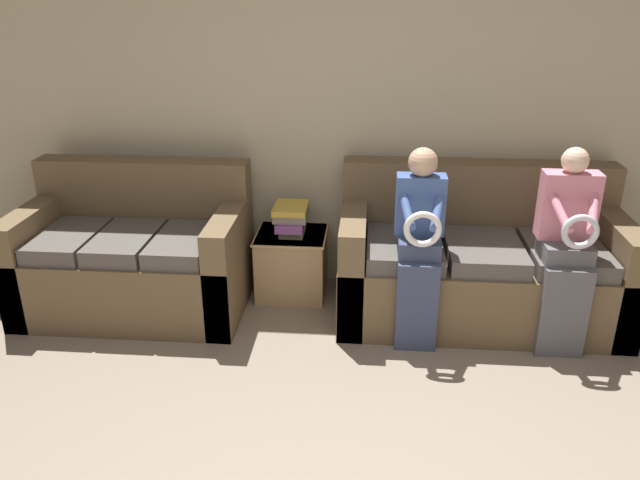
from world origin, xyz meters
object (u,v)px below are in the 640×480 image
Objects in this scene: couch_side at (136,258)px; book_stack at (291,218)px; couch_main at (478,265)px; child_left_seated at (419,240)px; child_right_seated at (567,245)px; side_shelf at (292,263)px.

book_stack is at bearing 14.06° from couch_side.
couch_main is 6.12× the size of book_stack.
couch_side is at bearing -165.94° from book_stack.
couch_main is 2.29m from couch_side.
child_left_seated is 4.04× the size of book_stack.
child_left_seated is (1.86, -0.28, 0.32)m from couch_side.
child_right_seated reaches higher than book_stack.
child_right_seated is at bearing -39.97° from couch_main.
child_right_seated is (0.85, 0.00, -0.00)m from child_left_seated.
child_right_seated is (0.43, -0.36, 0.31)m from couch_main.
child_right_seated is 1.77m from book_stack.
book_stack is at bearing 171.87° from couch_main.
book_stack reaches higher than side_shelf.
couch_main reaches higher than side_shelf.
child_right_seated is at bearing 0.04° from child_left_seated.
book_stack is (1.03, 0.26, 0.23)m from couch_side.
couch_side is 1.91m from child_left_seated.
side_shelf is (-1.26, 0.18, -0.11)m from couch_main.
couch_main is 1.28m from side_shelf.
side_shelf is at bearing 161.55° from book_stack.
child_left_seated is at bearing -32.79° from side_shelf.
child_right_seated is 1.82m from side_shelf.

